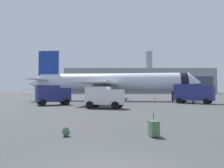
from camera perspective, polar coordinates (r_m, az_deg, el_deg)
The scene contains 10 objects.
airplane_at_gate at distance 43.82m, azimuth -0.40°, elevation 0.29°, with size 35.75×32.35×10.50m.
airplane_taxiing at distance 115.68m, azimuth -17.36°, elevation -1.29°, with size 23.83×26.51×7.81m.
service_truck at distance 33.06m, azimuth -15.39°, elevation -2.59°, with size 5.27×4.22×2.90m.
fuel_truck at distance 37.90m, azimuth 20.70°, elevation -2.16°, with size 6.29×5.41×3.20m.
cargo_van at distance 25.93m, azimuth -2.07°, elevation -3.27°, with size 4.78×3.31×2.60m.
safety_cone_near at distance 50.75m, azimuth 11.08°, elevation -3.71°, with size 0.44×0.44×0.65m.
safety_cone_mid at distance 38.06m, azimuth 20.66°, elevation -4.21°, with size 0.44×0.44×0.82m.
rolling_suitcase at distance 10.62m, azimuth 10.91°, elevation -11.38°, with size 0.46×0.67×1.10m.
traveller_backpack at distance 10.72m, azimuth -12.10°, elevation -12.14°, with size 0.36×0.40×0.48m.
terminal_building at distance 144.54m, azimuth 7.02°, elevation 0.73°, with size 95.38×19.21×27.99m.
Camera 1 is at (-0.06, -5.36, 2.19)m, focal length 34.61 mm.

